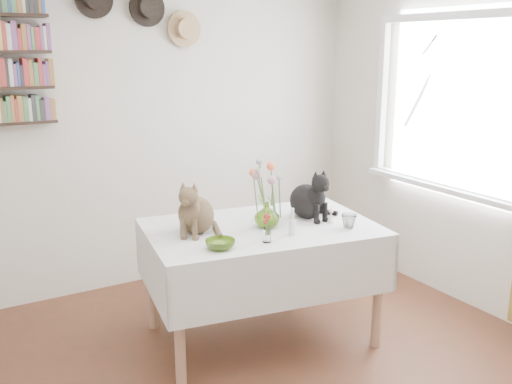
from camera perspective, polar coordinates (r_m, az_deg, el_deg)
room at (r=2.65m, az=3.75°, el=-0.24°), size 4.08×4.58×2.58m
window at (r=4.52m, az=18.90°, el=6.99°), size 0.12×1.52×1.32m
dining_table at (r=3.76m, az=0.53°, el=-6.24°), size 1.60×1.17×0.79m
tabby_cat at (r=3.55m, az=-6.05°, el=-1.29°), size 0.38×0.38×0.35m
black_cat at (r=3.85m, az=5.13°, el=-0.03°), size 0.26×0.32×0.35m
flower_vase at (r=3.64m, az=1.10°, el=-2.32°), size 0.16×0.16×0.17m
green_bowl at (r=3.29m, az=-3.59°, el=-5.25°), size 0.21×0.21×0.05m
drinking_glass at (r=3.69m, az=9.28°, el=-2.90°), size 0.13×0.13×0.09m
candlestick at (r=3.52m, az=3.66°, el=-3.41°), size 0.05×0.05×0.17m
berry_jar at (r=3.37m, az=1.10°, el=-3.53°), size 0.05×0.05×0.21m
porcelain_figurine at (r=3.78m, az=7.50°, el=-2.47°), size 0.05×0.05×0.10m
flower_bouquet at (r=3.59m, az=1.05°, el=1.63°), size 0.17×0.13×0.39m
wall_hats at (r=4.58m, az=-11.13°, el=17.24°), size 0.98×0.09×0.48m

